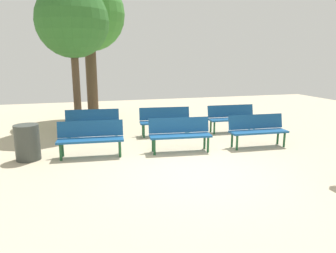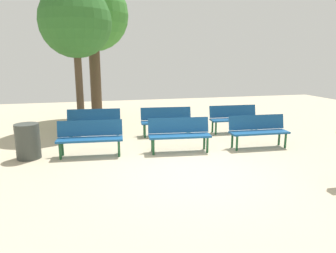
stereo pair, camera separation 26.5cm
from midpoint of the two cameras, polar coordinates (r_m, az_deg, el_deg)
ground_plane at (r=6.78m, az=3.82°, el=-8.28°), size 24.00×24.00×0.00m
bench_r0_c0 at (r=7.95m, az=-14.93°, el=-1.77°), size 1.64×0.62×0.87m
bench_r0_c1 at (r=8.09m, az=1.24°, el=-1.09°), size 1.64×0.65×0.87m
bench_r0_c2 at (r=8.85m, az=15.26°, el=-0.36°), size 1.62×0.57×0.87m
bench_r1_c0 at (r=9.70m, az=-14.46°, el=0.78°), size 1.64×0.63×0.87m
bench_r1_c1 at (r=9.80m, az=-1.31°, el=1.29°), size 1.64×0.65×0.87m
bench_r1_c2 at (r=10.47m, az=10.92°, el=1.80°), size 1.62×0.56×0.87m
tree_0 at (r=12.86m, az=-15.00°, el=19.00°), size 2.75×2.75×5.40m
tree_1 at (r=11.05m, az=-17.82°, el=17.79°), size 2.35×2.35×4.74m
trash_bin at (r=8.20m, az=-25.24°, el=-2.66°), size 0.57×0.57×0.86m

